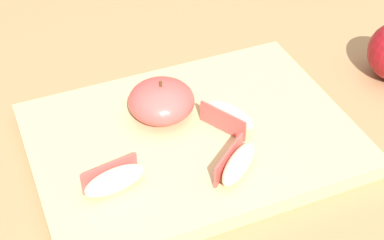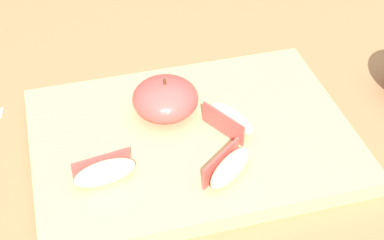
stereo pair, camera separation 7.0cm
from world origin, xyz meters
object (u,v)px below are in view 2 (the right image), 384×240
(cutting_board, at_px, (192,139))
(apple_wedge_back, at_px, (105,172))
(apple_wedge_middle, at_px, (230,119))
(apple_wedge_near_knife, at_px, (230,167))
(apple_half_skin_up, at_px, (165,98))

(cutting_board, relative_size, apple_wedge_back, 5.30)
(apple_wedge_middle, bearing_deg, apple_wedge_back, -162.79)
(apple_wedge_back, bearing_deg, apple_wedge_middle, 17.21)
(cutting_board, distance_m, apple_wedge_near_knife, 0.09)
(apple_wedge_middle, bearing_deg, apple_wedge_near_knife, -108.03)
(cutting_board, height_order, apple_wedge_back, apple_wedge_back)
(apple_half_skin_up, bearing_deg, cutting_board, -64.17)
(cutting_board, height_order, apple_wedge_middle, apple_wedge_middle)
(apple_wedge_near_knife, bearing_deg, apple_half_skin_up, 108.13)
(cutting_board, xyz_separation_m, apple_wedge_middle, (0.05, -0.01, 0.03))
(cutting_board, height_order, apple_wedge_near_knife, apple_wedge_near_knife)
(apple_wedge_near_knife, distance_m, apple_wedge_middle, 0.08)
(apple_wedge_near_knife, bearing_deg, cutting_board, 103.62)
(apple_wedge_near_knife, bearing_deg, apple_wedge_middle, 71.97)
(cutting_board, relative_size, apple_wedge_middle, 5.33)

